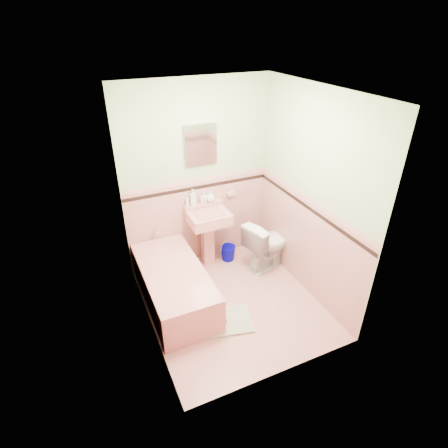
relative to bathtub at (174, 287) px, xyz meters
name	(u,v)px	position (x,y,z in m)	size (l,w,h in m)	color
floor	(232,303)	(0.63, -0.33, -0.23)	(2.20, 2.20, 0.00)	#D28D89
ceiling	(236,91)	(0.63, -0.33, 2.27)	(2.20, 2.20, 0.00)	white
wall_back	(197,178)	(0.63, 0.77, 1.02)	(2.50, 2.50, 0.00)	#F0E5C3
wall_front	(291,272)	(0.63, -1.43, 1.02)	(2.50, 2.50, 0.00)	#F0E5C3
wall_left	(140,235)	(-0.37, -0.33, 1.02)	(2.50, 2.50, 0.00)	#F0E5C3
wall_right	(311,198)	(1.63, -0.33, 1.02)	(2.50, 2.50, 0.00)	#F0E5C3
wainscot_back	(199,221)	(0.63, 0.76, 0.38)	(2.00, 2.00, 0.00)	#D5938E
wainscot_front	(284,328)	(0.63, -1.42, 0.38)	(2.00, 2.00, 0.00)	#D5938E
wainscot_left	(149,287)	(-0.36, -0.33, 0.38)	(2.20, 2.20, 0.00)	#D5938E
wainscot_right	(304,244)	(1.62, -0.33, 0.38)	(2.20, 2.20, 0.00)	#D5938E
accent_back	(198,187)	(0.63, 0.75, 0.90)	(2.00, 2.00, 0.00)	black
accent_front	(289,284)	(0.63, -1.41, 0.90)	(2.00, 2.00, 0.00)	black
accent_left	(144,245)	(-0.35, -0.33, 0.89)	(2.20, 2.20, 0.00)	black
accent_right	(308,208)	(1.61, -0.33, 0.89)	(2.20, 2.20, 0.00)	black
cap_back	(198,181)	(0.63, 0.75, 0.99)	(2.00, 2.00, 0.00)	#D28889
cap_front	(290,274)	(0.63, -1.41, 0.99)	(2.00, 2.00, 0.00)	#D28889
cap_left	(143,237)	(-0.35, -0.33, 1.00)	(2.20, 2.20, 0.00)	#D28889
cap_right	(309,200)	(1.61, -0.33, 1.00)	(2.20, 2.20, 0.00)	#D28889
bathtub	(174,287)	(0.00, 0.00, 0.00)	(0.70, 1.50, 0.45)	tan
tub_faucet	(156,230)	(0.00, 0.72, 0.41)	(0.04, 0.04, 0.12)	silver
sink	(209,239)	(0.68, 0.53, 0.20)	(0.53, 0.48, 0.84)	tan
sink_faucet	(204,201)	(0.68, 0.67, 0.72)	(0.02, 0.02, 0.10)	silver
medicine_cabinet	(201,144)	(0.68, 0.74, 1.47)	(0.41, 0.04, 0.52)	white
soap_dish	(231,194)	(1.10, 0.73, 0.72)	(0.12, 0.07, 0.04)	tan
soap_bottle_left	(193,197)	(0.54, 0.71, 0.79)	(0.09, 0.09, 0.23)	#B2B2B2
soap_bottle_mid	(204,197)	(0.69, 0.71, 0.76)	(0.08, 0.08, 0.17)	#B2B2B2
soap_bottle_right	(210,197)	(0.79, 0.71, 0.75)	(0.12, 0.12, 0.15)	#B2B2B2
tube	(187,202)	(0.46, 0.71, 0.73)	(0.04, 0.04, 0.12)	white
toilet	(268,244)	(1.42, 0.18, 0.14)	(0.40, 0.71, 0.72)	white
bucket	(228,253)	(0.97, 0.54, -0.12)	(0.22, 0.22, 0.22)	#000097
bath_mat	(222,322)	(0.38, -0.58, -0.21)	(0.68, 0.45, 0.03)	gray
shoe	(220,321)	(0.34, -0.60, -0.17)	(0.15, 0.07, 0.06)	#BF1E59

